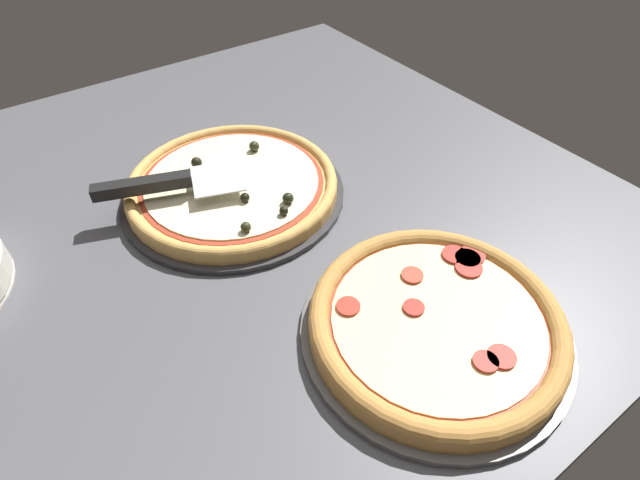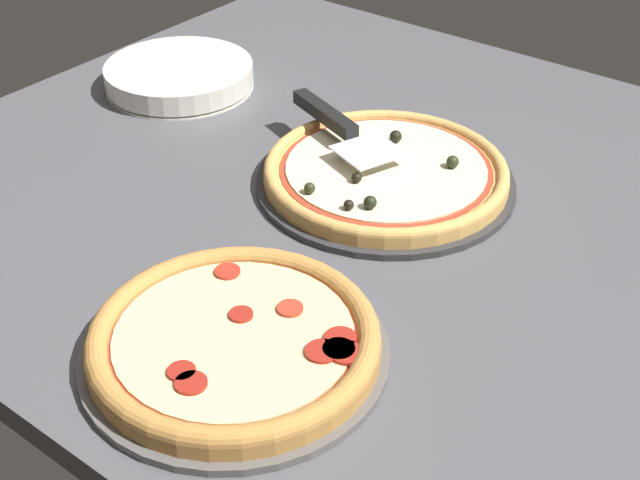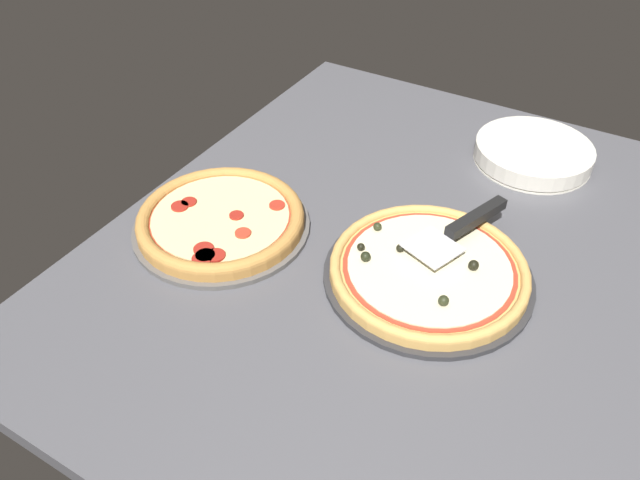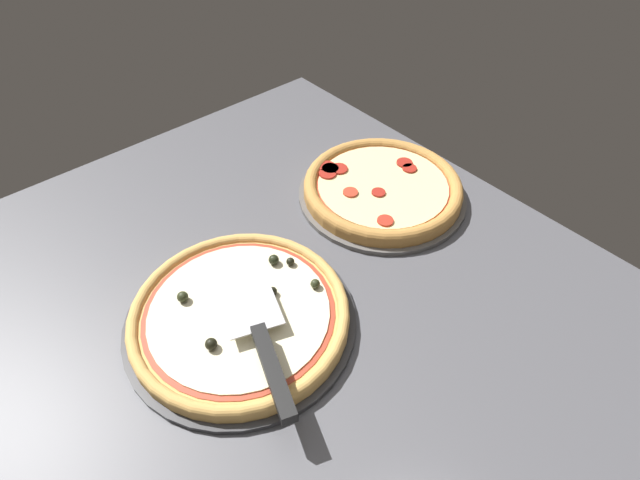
{
  "view_description": "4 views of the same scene",
  "coord_description": "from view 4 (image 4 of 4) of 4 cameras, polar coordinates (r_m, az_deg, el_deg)",
  "views": [
    {
      "loc": [
        21.57,
        59.27,
        52.32
      ],
      "look_at": [
        -8.51,
        17.03,
        3.0
      ],
      "focal_mm": 28.0,
      "sensor_mm": 36.0,
      "label": 1
    },
    {
      "loc": [
        -63.97,
        88.6,
        66.3
      ],
      "look_at": [
        -8.51,
        17.03,
        3.0
      ],
      "focal_mm": 50.0,
      "sensor_mm": 36.0,
      "label": 2
    },
    {
      "loc": [
        -82.45,
        -26.41,
        76.58
      ],
      "look_at": [
        -8.51,
        17.03,
        3.0
      ],
      "focal_mm": 35.0,
      "sensor_mm": 36.0,
      "label": 3
    },
    {
      "loc": [
        38.99,
        -24.07,
        65.86
      ],
      "look_at": [
        -8.51,
        17.03,
        3.0
      ],
      "focal_mm": 28.0,
      "sensor_mm": 36.0,
      "label": 4
    }
  ],
  "objects": [
    {
      "name": "serving_spatula",
      "position": [
        0.71,
        -5.95,
        -13.27
      ],
      "size": [
        23.29,
        12.82,
        2.0
      ],
      "color": "silver",
      "rests_on": "pizza_front"
    },
    {
      "name": "pizza_back",
      "position": [
        1.02,
        7.15,
        6.06
      ],
      "size": [
        31.92,
        31.92,
        3.07
      ],
      "color": "#B77F3D",
      "rests_on": "pizza_pan_back"
    },
    {
      "name": "pizza_front",
      "position": [
        0.8,
        -9.17,
        -8.29
      ],
      "size": [
        34.61,
        34.61,
        3.93
      ],
      "color": "tan",
      "rests_on": "pizza_pan_front"
    },
    {
      "name": "pizza_pan_back",
      "position": [
        1.03,
        7.08,
        5.21
      ],
      "size": [
        33.96,
        33.96,
        1.0
      ],
      "primitive_type": "cylinder",
      "color": "#565451",
      "rests_on": "ground_plane"
    },
    {
      "name": "ground_plane",
      "position": [
        0.82,
        -5.23,
        -11.17
      ],
      "size": [
        124.81,
        113.81,
        3.6
      ],
      "primitive_type": "cube",
      "color": "#4C4C51"
    },
    {
      "name": "pizza_pan_front",
      "position": [
        0.82,
        -9.02,
        -9.09
      ],
      "size": [
        36.82,
        36.82,
        1.0
      ],
      "primitive_type": "cylinder",
      "color": "#2D2D30",
      "rests_on": "ground_plane"
    }
  ]
}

